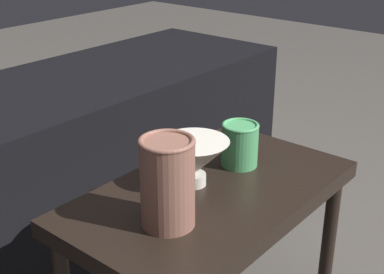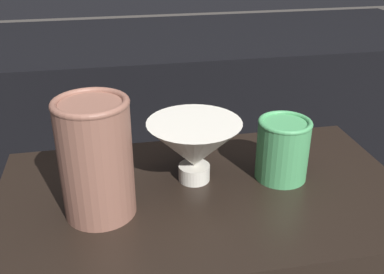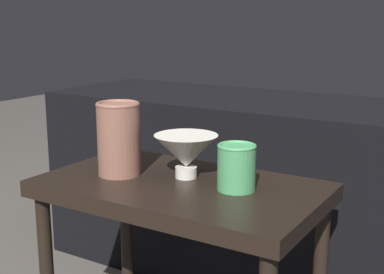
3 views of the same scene
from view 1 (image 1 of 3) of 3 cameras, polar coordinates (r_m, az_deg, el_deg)
table at (r=1.24m, az=1.96°, el=-8.07°), size 0.68×0.40×0.49m
couch_backdrop at (r=1.66m, az=-13.77°, el=-4.83°), size 1.58×0.50×0.62m
bowl at (r=1.19m, az=0.24°, el=-2.30°), size 0.16×0.16×0.11m
vase_textured_left at (r=1.04m, az=-2.62°, el=-4.76°), size 0.11×0.11×0.19m
vase_colorful_right at (r=1.30m, az=5.13°, el=-0.72°), size 0.09×0.09×0.11m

